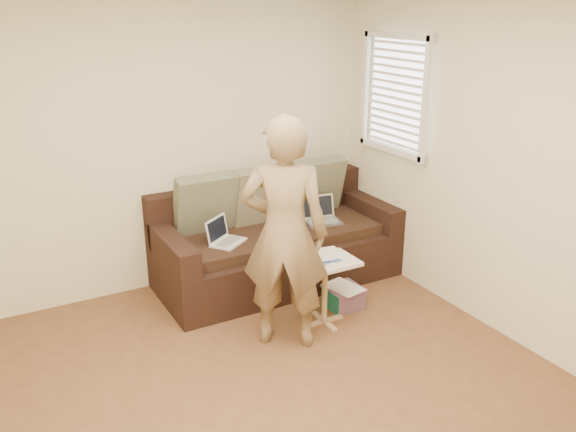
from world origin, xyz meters
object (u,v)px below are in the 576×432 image
object	(u,v)px
person	(285,234)
drinking_glass	(305,253)
side_table	(325,292)
laptop_silver	(323,223)
sofa	(278,238)
laptop_white	(228,243)
striped_box	(343,297)

from	to	relation	value
person	drinking_glass	world-z (taller)	person
person	side_table	xyz separation A→B (m)	(0.41, 0.08, -0.61)
laptop_silver	drinking_glass	bearing A→B (deg)	-121.15
side_table	person	bearing A→B (deg)	-169.17
sofa	laptop_white	distance (m)	0.55
drinking_glass	striped_box	xyz separation A→B (m)	(0.42, 0.05, -0.52)
drinking_glass	striped_box	bearing A→B (deg)	6.68
sofa	person	bearing A→B (deg)	-115.34
sofa	striped_box	distance (m)	0.84
sofa	drinking_glass	size ratio (longest dim) A/B	18.33
person	laptop_white	bearing A→B (deg)	-49.30
sofa	side_table	xyz separation A→B (m)	(-0.04, -0.88, -0.15)
laptop_white	person	world-z (taller)	person
person	side_table	world-z (taller)	person
person	drinking_glass	bearing A→B (deg)	-112.04
side_table	laptop_white	bearing A→B (deg)	122.37
laptop_silver	striped_box	world-z (taller)	laptop_silver
laptop_silver	striped_box	distance (m)	0.80
drinking_glass	striped_box	world-z (taller)	drinking_glass
sofa	laptop_white	xyz separation A→B (m)	(-0.53, -0.10, 0.10)
laptop_silver	laptop_white	xyz separation A→B (m)	(-0.98, -0.03, 0.00)
laptop_white	person	size ratio (longest dim) A/B	0.17
side_table	drinking_glass	size ratio (longest dim) A/B	4.59
sofa	person	size ratio (longest dim) A/B	1.24
person	side_table	bearing A→B (deg)	-133.91
sofa	person	distance (m)	1.16
person	drinking_glass	xyz separation A→B (m)	(0.28, 0.18, -0.28)
drinking_glass	laptop_white	bearing A→B (deg)	118.22
sofa	laptop_white	bearing A→B (deg)	-169.15
sofa	side_table	world-z (taller)	sofa
laptop_white	drinking_glass	world-z (taller)	drinking_glass
person	side_table	size ratio (longest dim) A/B	3.23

